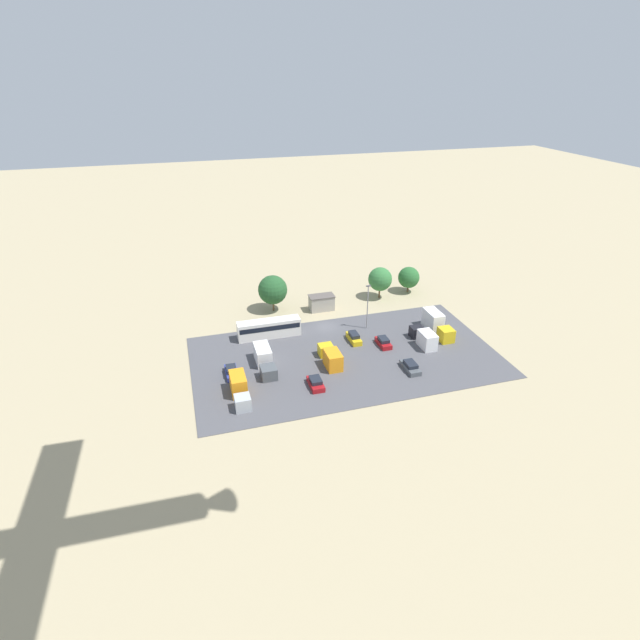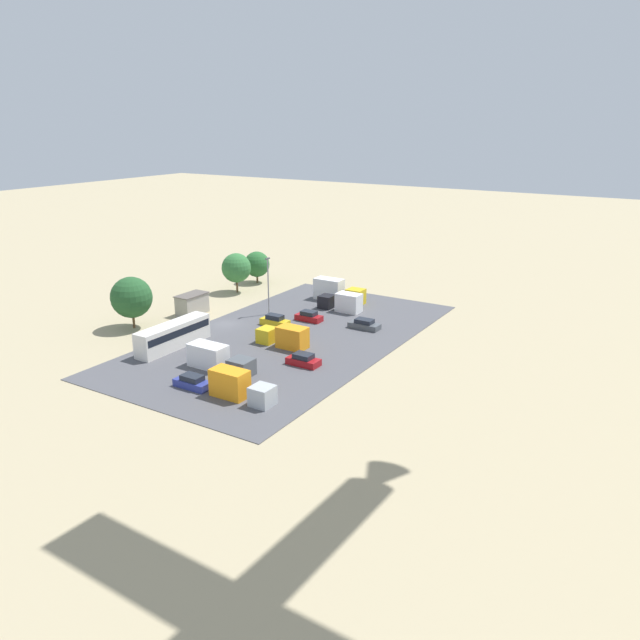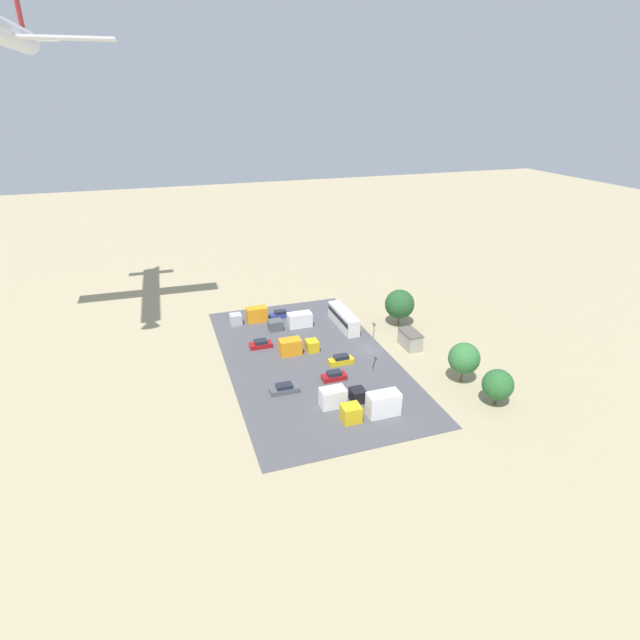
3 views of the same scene
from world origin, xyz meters
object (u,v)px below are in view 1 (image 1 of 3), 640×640
at_px(parked_car_0, 316,383).
at_px(parked_truck_1, 436,324).
at_px(shed_building, 322,303).
at_px(parked_car_1, 383,342).
at_px(bus, 269,328).
at_px(parked_truck_3, 240,389).
at_px(parked_car_2, 232,372).
at_px(parked_truck_2, 264,359).
at_px(parked_truck_0, 331,357).
at_px(parked_car_4, 410,367).
at_px(parked_car_3, 354,338).
at_px(parked_truck_4, 424,338).

height_order(parked_car_0, parked_truck_1, parked_truck_1).
bearing_deg(shed_building, parked_car_1, 110.41).
xyz_separation_m(bus, parked_truck_1, (-30.84, 7.06, -0.17)).
bearing_deg(bus, parked_truck_3, -24.57).
distance_m(parked_car_2, parked_truck_2, 5.86).
bearing_deg(parked_car_1, parked_truck_0, 16.69).
xyz_separation_m(bus, parked_car_1, (-19.23, 9.06, -1.18)).
height_order(parked_car_2, parked_car_4, parked_car_2).
bearing_deg(bus, parked_car_3, 67.50).
height_order(shed_building, parked_truck_2, shed_building).
relative_size(shed_building, parked_truck_3, 0.68).
height_order(parked_car_3, parked_truck_4, parked_truck_4).
bearing_deg(parked_car_4, parked_truck_4, -130.30).
bearing_deg(parked_truck_0, parked_car_1, 16.69).
height_order(parked_car_0, parked_car_1, parked_car_1).
xyz_separation_m(parked_car_2, parked_truck_1, (-39.30, -4.07, 1.02)).
height_order(parked_truck_0, parked_truck_4, parked_truck_4).
distance_m(parked_truck_1, parked_truck_3, 40.23).
bearing_deg(shed_building, parked_truck_1, 139.46).
bearing_deg(parked_car_0, shed_building, 71.59).
height_order(parked_truck_2, parked_truck_4, parked_truck_4).
relative_size(parked_car_3, parked_truck_2, 0.50).
bearing_deg(parked_truck_1, shed_building, -40.54).
height_order(parked_car_1, parked_truck_4, parked_truck_4).
bearing_deg(parked_car_1, bus, -25.22).
xyz_separation_m(shed_building, parked_car_4, (-7.64, 26.36, -0.94)).
bearing_deg(parked_car_3, parked_truck_0, -135.60).
distance_m(parked_car_4, parked_truck_2, 24.45).
xyz_separation_m(parked_car_4, parked_truck_0, (12.16, -5.55, 0.73)).
relative_size(parked_truck_2, parked_truck_4, 1.26).
height_order(parked_car_1, parked_truck_2, parked_truck_2).
bearing_deg(parked_truck_1, parked_car_1, 9.74).
xyz_separation_m(parked_car_3, parked_truck_1, (-16.21, 1.00, 0.95)).
distance_m(parked_truck_1, parked_truck_2, 33.72).
bearing_deg(parked_car_4, shed_building, -73.84).
bearing_deg(parked_car_1, parked_truck_3, 17.25).
bearing_deg(parked_car_1, parked_car_2, 4.29).
xyz_separation_m(shed_building, parked_car_1, (-6.51, 17.50, -0.90)).
distance_m(shed_building, parked_truck_4, 23.60).
bearing_deg(parked_car_2, parked_car_0, 150.53).
distance_m(parked_car_4, parked_truck_3, 28.37).
bearing_deg(shed_building, parked_truck_2, 49.94).
relative_size(bus, parked_truck_2, 1.31).
distance_m(parked_car_4, parked_truck_0, 13.39).
distance_m(bus, parked_car_2, 14.03).
xyz_separation_m(parked_car_2, parked_truck_4, (-34.87, -0.36, 0.73)).
bearing_deg(parked_car_3, shed_building, 97.52).
bearing_deg(parked_car_2, parked_truck_3, 94.02).
relative_size(parked_car_2, parked_truck_1, 0.50).
relative_size(parked_car_2, parked_truck_3, 0.57).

